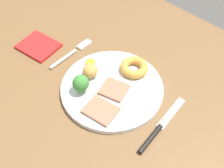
{
  "coord_description": "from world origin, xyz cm",
  "views": [
    {
      "loc": [
        33.7,
        -30.89,
        58.99
      ],
      "look_at": [
        3.26,
        0.57,
        6.0
      ],
      "focal_mm": 44.05,
      "sensor_mm": 36.0,
      "label": 1
    }
  ],
  "objects_px": {
    "carrot_coin_front": "(90,62)",
    "fork": "(72,53)",
    "yorkshire_pudding": "(134,67)",
    "dinner_plate": "(112,88)",
    "folded_napkin": "(39,46)",
    "meat_slice_under": "(101,110)",
    "knife": "(158,129)",
    "roast_potato_left": "(90,71)",
    "meat_slice_main": "(115,88)",
    "broccoli_floret": "(81,83)"
  },
  "relations": [
    {
      "from": "carrot_coin_front",
      "to": "fork",
      "type": "bearing_deg",
      "value": -178.01
    },
    {
      "from": "meat_slice_main",
      "to": "fork",
      "type": "xyz_separation_m",
      "value": [
        -0.19,
        0.02,
        -0.01
      ]
    },
    {
      "from": "meat_slice_under",
      "to": "knife",
      "type": "height_order",
      "value": "meat_slice_under"
    },
    {
      "from": "carrot_coin_front",
      "to": "folded_napkin",
      "type": "height_order",
      "value": "carrot_coin_front"
    },
    {
      "from": "yorkshire_pudding",
      "to": "carrot_coin_front",
      "type": "xyz_separation_m",
      "value": [
        -0.1,
        -0.06,
        -0.01
      ]
    },
    {
      "from": "meat_slice_under",
      "to": "roast_potato_left",
      "type": "bearing_deg",
      "value": 148.74
    },
    {
      "from": "meat_slice_under",
      "to": "carrot_coin_front",
      "type": "height_order",
      "value": "meat_slice_under"
    },
    {
      "from": "meat_slice_main",
      "to": "roast_potato_left",
      "type": "xyz_separation_m",
      "value": [
        -0.08,
        -0.01,
        0.01
      ]
    },
    {
      "from": "roast_potato_left",
      "to": "knife",
      "type": "bearing_deg",
      "value": 0.6
    },
    {
      "from": "folded_napkin",
      "to": "carrot_coin_front",
      "type": "bearing_deg",
      "value": 17.47
    },
    {
      "from": "yorkshire_pudding",
      "to": "broccoli_floret",
      "type": "bearing_deg",
      "value": -108.97
    },
    {
      "from": "broccoli_floret",
      "to": "knife",
      "type": "xyz_separation_m",
      "value": [
        0.2,
        0.05,
        -0.04
      ]
    },
    {
      "from": "meat_slice_main",
      "to": "carrot_coin_front",
      "type": "height_order",
      "value": "meat_slice_main"
    },
    {
      "from": "carrot_coin_front",
      "to": "fork",
      "type": "distance_m",
      "value": 0.08
    },
    {
      "from": "carrot_coin_front",
      "to": "knife",
      "type": "relative_size",
      "value": 0.15
    },
    {
      "from": "dinner_plate",
      "to": "fork",
      "type": "relative_size",
      "value": 1.7
    },
    {
      "from": "broccoli_floret",
      "to": "yorkshire_pudding",
      "type": "bearing_deg",
      "value": 71.03
    },
    {
      "from": "dinner_plate",
      "to": "broccoli_floret",
      "type": "xyz_separation_m",
      "value": [
        -0.05,
        -0.06,
        0.03
      ]
    },
    {
      "from": "knife",
      "to": "folded_napkin",
      "type": "height_order",
      "value": "knife"
    },
    {
      "from": "meat_slice_under",
      "to": "roast_potato_left",
      "type": "xyz_separation_m",
      "value": [
        -0.1,
        0.06,
        0.01
      ]
    },
    {
      "from": "knife",
      "to": "folded_napkin",
      "type": "distance_m",
      "value": 0.43
    },
    {
      "from": "yorkshire_pudding",
      "to": "folded_napkin",
      "type": "xyz_separation_m",
      "value": [
        -0.27,
        -0.11,
        -0.02
      ]
    },
    {
      "from": "yorkshire_pudding",
      "to": "folded_napkin",
      "type": "bearing_deg",
      "value": -156.98
    },
    {
      "from": "meat_slice_under",
      "to": "dinner_plate",
      "type": "bearing_deg",
      "value": 114.52
    },
    {
      "from": "folded_napkin",
      "to": "yorkshire_pudding",
      "type": "bearing_deg",
      "value": 23.02
    },
    {
      "from": "roast_potato_left",
      "to": "broccoli_floret",
      "type": "distance_m",
      "value": 0.05
    },
    {
      "from": "meat_slice_main",
      "to": "knife",
      "type": "bearing_deg",
      "value": -3.62
    },
    {
      "from": "roast_potato_left",
      "to": "meat_slice_main",
      "type": "bearing_deg",
      "value": 8.46
    },
    {
      "from": "yorkshire_pudding",
      "to": "carrot_coin_front",
      "type": "relative_size",
      "value": 2.78
    },
    {
      "from": "yorkshire_pudding",
      "to": "carrot_coin_front",
      "type": "distance_m",
      "value": 0.12
    },
    {
      "from": "yorkshire_pudding",
      "to": "knife",
      "type": "relative_size",
      "value": 0.4
    },
    {
      "from": "meat_slice_main",
      "to": "folded_napkin",
      "type": "bearing_deg",
      "value": -173.22
    },
    {
      "from": "carrot_coin_front",
      "to": "broccoli_floret",
      "type": "bearing_deg",
      "value": -56.3
    },
    {
      "from": "dinner_plate",
      "to": "knife",
      "type": "distance_m",
      "value": 0.16
    },
    {
      "from": "dinner_plate",
      "to": "folded_napkin",
      "type": "distance_m",
      "value": 0.27
    },
    {
      "from": "meat_slice_under",
      "to": "broccoli_floret",
      "type": "distance_m",
      "value": 0.08
    },
    {
      "from": "meat_slice_main",
      "to": "dinner_plate",
      "type": "bearing_deg",
      "value": 174.69
    },
    {
      "from": "carrot_coin_front",
      "to": "folded_napkin",
      "type": "distance_m",
      "value": 0.18
    },
    {
      "from": "carrot_coin_front",
      "to": "broccoli_floret",
      "type": "xyz_separation_m",
      "value": [
        0.05,
        -0.08,
        0.03
      ]
    },
    {
      "from": "fork",
      "to": "folded_napkin",
      "type": "bearing_deg",
      "value": 116.43
    },
    {
      "from": "dinner_plate",
      "to": "yorkshire_pudding",
      "type": "height_order",
      "value": "yorkshire_pudding"
    },
    {
      "from": "roast_potato_left",
      "to": "dinner_plate",
      "type": "bearing_deg",
      "value": 10.95
    },
    {
      "from": "knife",
      "to": "roast_potato_left",
      "type": "bearing_deg",
      "value": 85.16
    },
    {
      "from": "broccoli_floret",
      "to": "knife",
      "type": "bearing_deg",
      "value": 14.2
    },
    {
      "from": "meat_slice_main",
      "to": "broccoli_floret",
      "type": "height_order",
      "value": "broccoli_floret"
    },
    {
      "from": "meat_slice_under",
      "to": "fork",
      "type": "relative_size",
      "value": 0.49
    },
    {
      "from": "meat_slice_main",
      "to": "fork",
      "type": "distance_m",
      "value": 0.19
    },
    {
      "from": "fork",
      "to": "knife",
      "type": "bearing_deg",
      "value": -96.53
    },
    {
      "from": "yorkshire_pudding",
      "to": "roast_potato_left",
      "type": "xyz_separation_m",
      "value": [
        -0.07,
        -0.09,
        0.01
      ]
    },
    {
      "from": "meat_slice_under",
      "to": "broccoli_floret",
      "type": "xyz_separation_m",
      "value": [
        -0.08,
        0.01,
        0.02
      ]
    }
  ]
}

